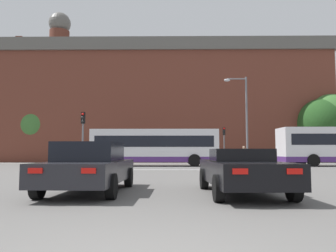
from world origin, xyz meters
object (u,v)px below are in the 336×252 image
Objects in this scene: bus_crossing_lead at (155,147)px; pedestrian_waiting at (207,153)px; car_saloon_left at (90,167)px; traffic_light_far_right at (224,139)px; car_roadster_right at (242,171)px; traffic_light_near_left at (83,130)px; pedestrian_walking_west at (76,154)px; street_lamp_junction at (243,112)px; pedestrian_walking_east at (244,153)px.

bus_crossing_lead is 5.75× the size of pedestrian_waiting.
traffic_light_far_right reaches higher than car_saloon_left.
traffic_light_near_left is (-8.09, 13.36, 2.00)m from car_roadster_right.
bus_crossing_lead reaches higher than pedestrian_waiting.
car_saloon_left is at bearing -108.03° from traffic_light_far_right.
bus_crossing_lead is at bearing -48.38° from pedestrian_walking_west.
street_lamp_junction is 4.11× the size of pedestrian_walking_east.
car_saloon_left is 0.46× the size of bus_crossing_lead.
bus_crossing_lead is (-3.36, 18.28, 0.97)m from car_roadster_right.
traffic_light_near_left reaches higher than bus_crossing_lead.
pedestrian_walking_west is at bearing 60.28° from pedestrian_walking_east.
pedestrian_walking_east is (3.89, 0.55, -0.03)m from pedestrian_waiting.
bus_crossing_lead is at bearing 140.93° from pedestrian_waiting.
bus_crossing_lead is at bearing 99.36° from pedestrian_walking_east.
street_lamp_junction is (7.21, -0.94, 2.80)m from bus_crossing_lead.
bus_crossing_lead is at bearing 172.55° from street_lamp_junction.
bus_crossing_lead is 8.91m from traffic_light_far_right.
car_roadster_right is 2.55× the size of pedestrian_walking_east.
bus_crossing_lead is 10.98m from pedestrian_walking_east.
pedestrian_walking_west is (-8.74, 7.36, -0.62)m from bus_crossing_lead.
pedestrian_waiting is (1.61, 24.19, 0.42)m from car_roadster_right.
pedestrian_waiting reaches higher than pedestrian_walking_east.
bus_crossing_lead is (0.96, 17.84, 0.88)m from car_saloon_left.
street_lamp_junction is (8.17, 16.90, 3.68)m from car_saloon_left.
street_lamp_junction reaches higher than pedestrian_walking_west.
car_roadster_right is at bearing -58.80° from traffic_light_near_left.
traffic_light_near_left is 13.02m from pedestrian_walking_west.
car_saloon_left is 19.12m from street_lamp_junction.
car_saloon_left is at bearing 172.80° from car_roadster_right.
bus_crossing_lead is at bearing 99.01° from car_roadster_right.
traffic_light_near_left is 1.07× the size of traffic_light_far_right.
pedestrian_walking_west is (-15.47, 1.58, -1.50)m from traffic_light_far_right.
car_saloon_left is 4.34m from car_roadster_right.
traffic_light_near_left is 2.17× the size of pedestrian_waiting.
car_roadster_right is 25.35m from pedestrian_walking_east.
traffic_light_near_left is 2.21× the size of pedestrian_walking_east.
pedestrian_walking_east is at bearing -11.18° from pedestrian_walking_west.
traffic_light_near_left is (-4.73, -4.92, 1.04)m from bus_crossing_lead.
pedestrian_walking_east reaches higher than pedestrian_walking_west.
car_saloon_left is at bearing 131.21° from pedestrian_walking_east.
traffic_light_far_right reaches higher than pedestrian_walking_west.
bus_crossing_lead is at bearing 87.75° from car_saloon_left.
street_lamp_junction reaches higher than car_roadster_right.
traffic_light_near_left is at bearing -43.92° from bus_crossing_lead.
car_saloon_left is 2.79× the size of pedestrian_walking_west.
pedestrian_walking_west is at bearing -130.11° from bus_crossing_lead.
traffic_light_far_right reaches higher than pedestrian_waiting.
traffic_light_near_left reaches higher than pedestrian_waiting.
traffic_light_near_left reaches higher than pedestrian_walking_west.
traffic_light_near_left is at bearing -80.20° from pedestrian_walking_west.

